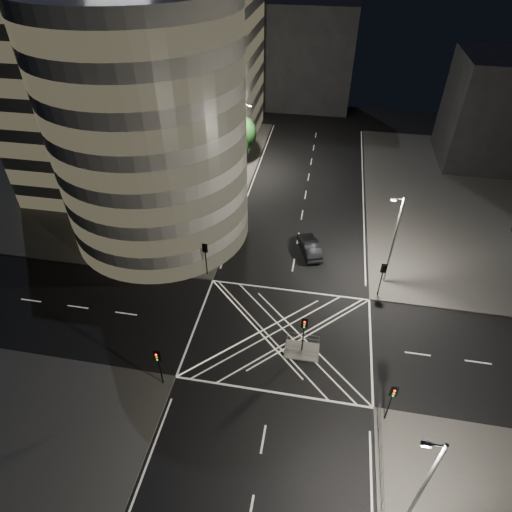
% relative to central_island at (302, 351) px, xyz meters
% --- Properties ---
extents(ground, '(120.00, 120.00, 0.00)m').
position_rel_central_island_xyz_m(ground, '(-2.00, 1.50, -0.07)').
color(ground, black).
rests_on(ground, ground).
extents(sidewalk_far_left, '(42.00, 42.00, 0.15)m').
position_rel_central_island_xyz_m(sidewalk_far_left, '(-31.00, 28.50, 0.00)').
color(sidewalk_far_left, '#4B4946').
rests_on(sidewalk_far_left, ground).
extents(central_island, '(3.00, 2.00, 0.15)m').
position_rel_central_island_xyz_m(central_island, '(0.00, 0.00, 0.00)').
color(central_island, slate).
rests_on(central_island, ground).
extents(office_tower_curved, '(30.00, 29.00, 27.20)m').
position_rel_central_island_xyz_m(office_tower_curved, '(-22.74, 20.24, 12.58)').
color(office_tower_curved, gray).
rests_on(office_tower_curved, sidewalk_far_left).
extents(office_block_rear, '(24.00, 16.00, 22.00)m').
position_rel_central_island_xyz_m(office_block_rear, '(-24.00, 43.50, 11.07)').
color(office_block_rear, gray).
rests_on(office_block_rear, sidewalk_far_left).
extents(building_right_far, '(14.00, 12.00, 15.00)m').
position_rel_central_island_xyz_m(building_right_far, '(24.00, 41.50, 7.58)').
color(building_right_far, black).
rests_on(building_right_far, sidewalk_far_right).
extents(building_far_end, '(18.00, 8.00, 18.00)m').
position_rel_central_island_xyz_m(building_far_end, '(-6.00, 59.50, 8.93)').
color(building_far_end, black).
rests_on(building_far_end, ground).
extents(tree_a, '(4.67, 4.67, 7.19)m').
position_rel_central_island_xyz_m(tree_a, '(-12.50, 10.50, 4.56)').
color(tree_a, black).
rests_on(tree_a, sidewalk_far_left).
extents(tree_b, '(4.00, 4.00, 6.54)m').
position_rel_central_island_xyz_m(tree_b, '(-12.50, 16.50, 4.30)').
color(tree_b, black).
rests_on(tree_b, sidewalk_far_left).
extents(tree_c, '(4.07, 4.07, 6.60)m').
position_rel_central_island_xyz_m(tree_c, '(-12.50, 22.50, 4.32)').
color(tree_c, black).
rests_on(tree_c, sidewalk_far_left).
extents(tree_d, '(4.41, 4.41, 7.17)m').
position_rel_central_island_xyz_m(tree_d, '(-12.50, 28.50, 4.70)').
color(tree_d, black).
rests_on(tree_d, sidewalk_far_left).
extents(tree_e, '(4.54, 4.54, 7.02)m').
position_rel_central_island_xyz_m(tree_e, '(-12.50, 34.50, 4.47)').
color(tree_e, black).
rests_on(tree_e, sidewalk_far_left).
extents(traffic_signal_fl, '(0.55, 0.22, 4.00)m').
position_rel_central_island_xyz_m(traffic_signal_fl, '(-10.80, 8.30, 2.84)').
color(traffic_signal_fl, black).
rests_on(traffic_signal_fl, sidewalk_far_left).
extents(traffic_signal_nl, '(0.55, 0.22, 4.00)m').
position_rel_central_island_xyz_m(traffic_signal_nl, '(-10.80, -5.30, 2.84)').
color(traffic_signal_nl, black).
rests_on(traffic_signal_nl, sidewalk_near_left).
extents(traffic_signal_fr, '(0.55, 0.22, 4.00)m').
position_rel_central_island_xyz_m(traffic_signal_fr, '(6.80, 8.30, 2.84)').
color(traffic_signal_fr, black).
rests_on(traffic_signal_fr, sidewalk_far_right).
extents(traffic_signal_nr, '(0.55, 0.22, 4.00)m').
position_rel_central_island_xyz_m(traffic_signal_nr, '(6.80, -5.30, 2.84)').
color(traffic_signal_nr, black).
rests_on(traffic_signal_nr, sidewalk_near_right).
extents(traffic_signal_island, '(0.55, 0.22, 4.00)m').
position_rel_central_island_xyz_m(traffic_signal_island, '(0.00, 0.00, 2.84)').
color(traffic_signal_island, black).
rests_on(traffic_signal_island, central_island).
extents(street_lamp_left_near, '(1.25, 0.25, 10.00)m').
position_rel_central_island_xyz_m(street_lamp_left_near, '(-11.44, 13.50, 5.47)').
color(street_lamp_left_near, slate).
rests_on(street_lamp_left_near, sidewalk_far_left).
extents(street_lamp_left_far, '(1.25, 0.25, 10.00)m').
position_rel_central_island_xyz_m(street_lamp_left_far, '(-11.44, 31.50, 5.47)').
color(street_lamp_left_far, slate).
rests_on(street_lamp_left_far, sidewalk_far_left).
extents(street_lamp_right_far, '(1.25, 0.25, 10.00)m').
position_rel_central_island_xyz_m(street_lamp_right_far, '(7.44, 10.50, 5.47)').
color(street_lamp_right_far, slate).
rests_on(street_lamp_right_far, sidewalk_far_right).
extents(street_lamp_right_near, '(1.25, 0.25, 10.00)m').
position_rel_central_island_xyz_m(street_lamp_right_near, '(7.44, -12.50, 5.47)').
color(street_lamp_right_near, slate).
rests_on(street_lamp_right_near, sidewalk_near_right).
extents(railing_near_right, '(0.06, 11.70, 1.10)m').
position_rel_central_island_xyz_m(railing_near_right, '(6.30, -10.65, 0.62)').
color(railing_near_right, slate).
rests_on(railing_near_right, sidewalk_near_right).
extents(railing_island_south, '(2.80, 0.06, 1.10)m').
position_rel_central_island_xyz_m(railing_island_south, '(0.00, -0.90, 0.62)').
color(railing_island_south, slate).
rests_on(railing_island_south, central_island).
extents(railing_island_north, '(2.80, 0.06, 1.10)m').
position_rel_central_island_xyz_m(railing_island_north, '(0.00, 0.90, 0.62)').
color(railing_island_north, slate).
rests_on(railing_island_north, central_island).
extents(sedan, '(3.33, 5.37, 1.67)m').
position_rel_central_island_xyz_m(sedan, '(-0.50, 14.04, 0.76)').
color(sedan, black).
rests_on(sedan, ground).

